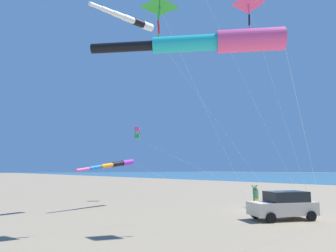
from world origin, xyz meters
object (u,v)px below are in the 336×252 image
object	(u,v)px
person_child_green_jacket	(255,193)
kite_delta_red_high_left	(248,5)
kite_delta_green_low_center	(160,8)
kite_windsock_teal_far_right	(132,20)
kite_box_striped_overhead	(138,133)
cooler_box	(299,212)
kite_windsock_white_trailing	(114,164)
kite_windsock_rainbow_low_near	(215,42)
parked_car	(283,205)
person_adult_flyer	(256,195)

from	to	relation	value
person_child_green_jacket	kite_delta_red_high_left	world-z (taller)	kite_delta_red_high_left
person_child_green_jacket	kite_delta_green_low_center	world-z (taller)	kite_delta_green_low_center
kite_windsock_teal_far_right	kite_box_striped_overhead	bearing A→B (deg)	52.82
cooler_box	kite_windsock_white_trailing	bearing A→B (deg)	123.38
person_child_green_jacket	kite_windsock_rainbow_low_near	xyz separation A→B (m)	(-18.85, -11.92, 7.08)
kite_windsock_white_trailing	kite_windsock_teal_far_right	size ratio (longest dim) A/B	0.59
kite_windsock_white_trailing	kite_box_striped_overhead	world-z (taller)	kite_box_striped_overhead
parked_car	cooler_box	bearing A→B (deg)	10.16
kite_windsock_white_trailing	kite_delta_green_low_center	size ratio (longest dim) A/B	0.84
person_adult_flyer	kite_windsock_rainbow_low_near	world-z (taller)	kite_windsock_rainbow_low_near
person_child_green_jacket	parked_car	bearing A→B (deg)	-135.28
cooler_box	person_child_green_jacket	bearing A→B (deg)	55.52
person_child_green_jacket	kite_windsock_teal_far_right	distance (m)	20.66
person_adult_flyer	kite_delta_red_high_left	xyz separation A→B (m)	(-8.50, -5.95, 12.29)
kite_windsock_rainbow_low_near	kite_delta_green_low_center	bearing A→B (deg)	71.06
parked_car	person_child_green_jacket	bearing A→B (deg)	44.72
kite_windsock_white_trailing	kite_box_striped_overhead	xyz separation A→B (m)	(4.91, 3.78, 3.58)
cooler_box	kite_box_striped_overhead	world-z (taller)	kite_box_striped_overhead
parked_car	cooler_box	size ratio (longest dim) A/B	7.50
parked_car	kite_windsock_white_trailing	bearing A→B (deg)	112.40
parked_car	kite_delta_red_high_left	size ratio (longest dim) A/B	0.34
kite_windsock_teal_far_right	kite_windsock_white_trailing	bearing A→B (deg)	80.55
kite_windsock_white_trailing	kite_windsock_teal_far_right	distance (m)	12.76
kite_delta_red_high_left	kite_windsock_rainbow_low_near	distance (m)	9.11
kite_delta_green_low_center	parked_car	bearing A→B (deg)	-14.31
person_adult_flyer	kite_delta_red_high_left	size ratio (longest dim) A/B	0.14
person_adult_flyer	kite_box_striped_overhead	size ratio (longest dim) A/B	0.17
kite_windsock_white_trailing	kite_windsock_rainbow_low_near	bearing A→B (deg)	-107.52
person_adult_flyer	kite_windsock_white_trailing	xyz separation A→B (m)	(-9.74, 8.09, 2.69)
kite_windsock_teal_far_right	kite_delta_red_high_left	distance (m)	11.08
cooler_box	kite_windsock_teal_far_right	bearing A→B (deg)	134.04
person_adult_flyer	person_child_green_jacket	size ratio (longest dim) A/B	1.13
person_child_green_jacket	kite_delta_red_high_left	xyz separation A→B (m)	(-12.17, -8.75, 12.41)
cooler_box	kite_box_striped_overhead	size ratio (longest dim) A/B	0.05
parked_car	kite_box_striped_overhead	xyz separation A→B (m)	(-0.53, 16.98, 6.38)
person_child_green_jacket	person_adult_flyer	bearing A→B (deg)	-142.78
person_child_green_jacket	kite_windsock_rainbow_low_near	world-z (taller)	kite_windsock_rainbow_low_near
cooler_box	kite_windsock_rainbow_low_near	bearing A→B (deg)	-161.79
kite_windsock_white_trailing	kite_windsock_rainbow_low_near	distance (m)	18.55
kite_delta_green_low_center	kite_box_striped_overhead	distance (m)	17.77
parked_car	person_adult_flyer	world-z (taller)	person_adult_flyer
cooler_box	kite_windsock_rainbow_low_near	size ratio (longest dim) A/B	0.04
kite_windsock_teal_far_right	kite_delta_green_low_center	xyz separation A→B (m)	(-2.72, -7.53, -3.11)
person_adult_flyer	kite_windsock_rainbow_low_near	size ratio (longest dim) A/B	0.13
kite_windsock_teal_far_right	kite_delta_red_high_left	world-z (taller)	kite_windsock_teal_far_right
person_child_green_jacket	kite_windsock_teal_far_right	xyz separation A→B (m)	(-13.99, 1.85, 15.08)
kite_windsock_white_trailing	kite_delta_red_high_left	world-z (taller)	kite_delta_red_high_left
cooler_box	kite_windsock_rainbow_low_near	world-z (taller)	kite_windsock_rainbow_low_near
person_adult_flyer	kite_delta_green_low_center	xyz separation A→B (m)	(-13.03, -2.88, 11.85)
kite_windsock_teal_far_right	kite_box_striped_overhead	size ratio (longest dim) A/B	1.65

